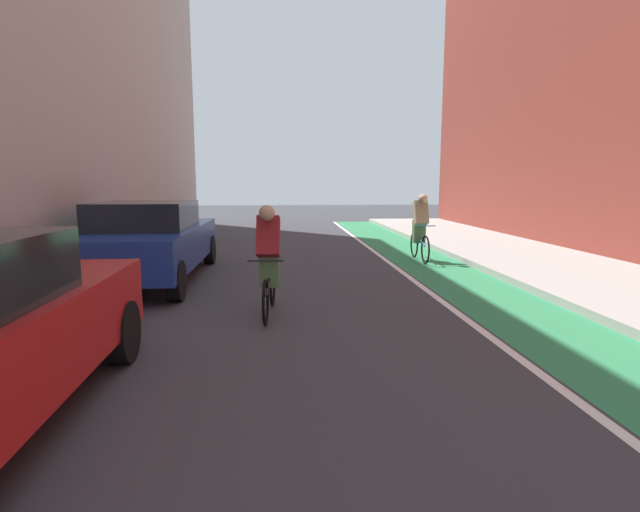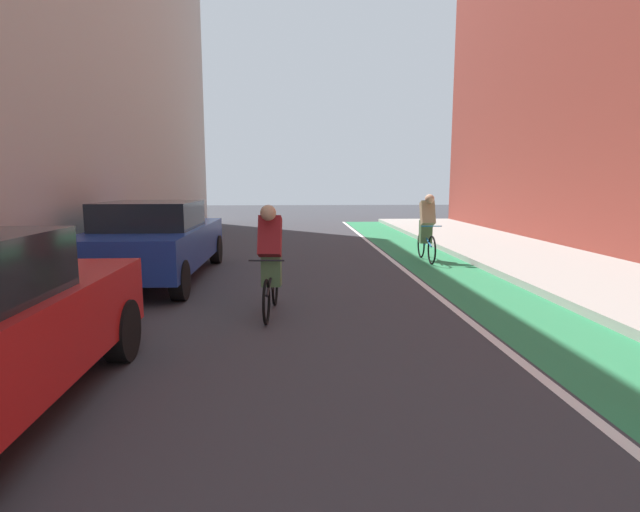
# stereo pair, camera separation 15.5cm
# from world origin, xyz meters

# --- Properties ---
(ground_plane) EXTENTS (71.67, 71.67, 0.00)m
(ground_plane) POSITION_xyz_m (0.00, 12.29, 0.00)
(ground_plane) COLOR #38383D
(bike_lane_paint) EXTENTS (1.60, 32.58, 0.00)m
(bike_lane_paint) POSITION_xyz_m (3.13, 14.29, 0.00)
(bike_lane_paint) COLOR #2D8451
(bike_lane_paint) RESTS_ON ground
(lane_divider_stripe) EXTENTS (0.12, 32.58, 0.00)m
(lane_divider_stripe) POSITION_xyz_m (2.23, 14.29, 0.00)
(lane_divider_stripe) COLOR white
(lane_divider_stripe) RESTS_ON ground
(parked_sedan_blue) EXTENTS (1.98, 4.79, 1.53)m
(parked_sedan_blue) POSITION_xyz_m (-2.88, 16.73, 0.79)
(parked_sedan_blue) COLOR navy
(parked_sedan_blue) RESTS_ON ground
(cyclist_trailing) EXTENTS (0.48, 1.67, 1.59)m
(cyclist_trailing) POSITION_xyz_m (-0.51, 14.03, 0.84)
(cyclist_trailing) COLOR black
(cyclist_trailing) RESTS_ON ground
(cyclist_far) EXTENTS (0.48, 1.72, 1.62)m
(cyclist_far) POSITION_xyz_m (3.03, 18.71, 0.81)
(cyclist_far) COLOR black
(cyclist_far) RESTS_ON ground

